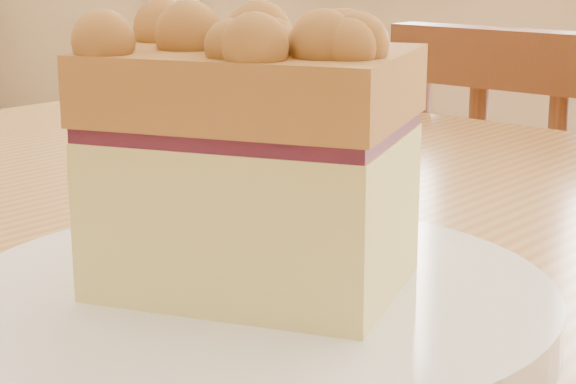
{
  "coord_description": "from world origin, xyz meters",
  "views": [
    {
      "loc": [
        0.11,
        -0.11,
        0.89
      ],
      "look_at": [
        -0.06,
        0.24,
        0.8
      ],
      "focal_mm": 62.0,
      "sensor_mm": 36.0,
      "label": 1
    }
  ],
  "objects": [
    {
      "name": "plate",
      "position": [
        -0.06,
        0.21,
        0.76
      ],
      "size": [
        0.23,
        0.23,
        0.02
      ],
      "color": "white",
      "rests_on": "cafe_table_main"
    },
    {
      "name": "cake_slice",
      "position": [
        -0.06,
        0.21,
        0.82
      ],
      "size": [
        0.12,
        0.09,
        0.11
      ],
      "rotation": [
        0.0,
        0.0,
        0.09
      ],
      "color": "#EDDC86",
      "rests_on": "plate"
    }
  ]
}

